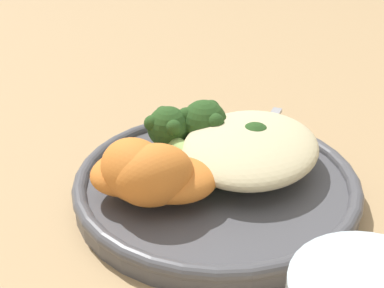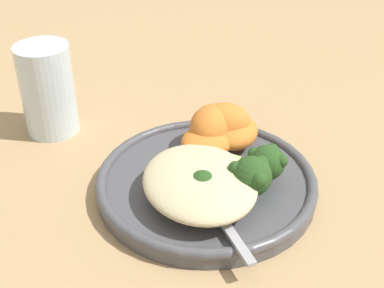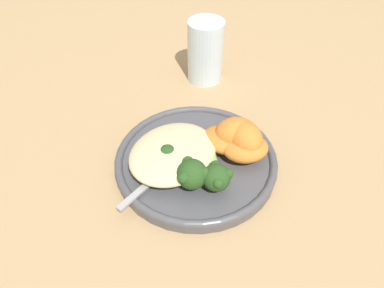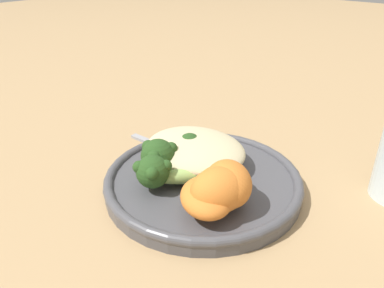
% 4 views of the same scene
% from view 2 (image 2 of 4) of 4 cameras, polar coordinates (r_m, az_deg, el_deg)
% --- Properties ---
extents(ground_plane, '(4.00, 4.00, 0.00)m').
position_cam_2_polar(ground_plane, '(0.60, 0.44, -4.11)').
color(ground_plane, tan).
extents(plate, '(0.24, 0.24, 0.02)m').
position_cam_2_polar(plate, '(0.58, 1.53, -4.10)').
color(plate, '#4C4C51').
rests_on(plate, ground_plane).
extents(quinoa_mound, '(0.13, 0.11, 0.03)m').
position_cam_2_polar(quinoa_mound, '(0.54, 0.81, -4.08)').
color(quinoa_mound, beige).
rests_on(quinoa_mound, plate).
extents(broccoli_stalk_0, '(0.07, 0.08, 0.03)m').
position_cam_2_polar(broccoli_stalk_0, '(0.56, -0.89, -3.17)').
color(broccoli_stalk_0, '#8EB25B').
rests_on(broccoli_stalk_0, plate).
extents(broccoli_stalk_1, '(0.10, 0.05, 0.03)m').
position_cam_2_polar(broccoli_stalk_1, '(0.54, 1.12, -3.97)').
color(broccoli_stalk_1, '#8EB25B').
rests_on(broccoli_stalk_1, plate).
extents(broccoli_stalk_2, '(0.10, 0.06, 0.04)m').
position_cam_2_polar(broccoli_stalk_2, '(0.55, 5.61, -3.18)').
color(broccoli_stalk_2, '#8EB25B').
rests_on(broccoli_stalk_2, plate).
extents(broccoli_stalk_3, '(0.09, 0.10, 0.04)m').
position_cam_2_polar(broccoli_stalk_3, '(0.57, 6.51, -1.87)').
color(broccoli_stalk_3, '#8EB25B').
rests_on(broccoli_stalk_3, plate).
extents(sweet_potato_chunk_0, '(0.08, 0.08, 0.05)m').
position_cam_2_polar(sweet_potato_chunk_0, '(0.62, 2.15, 1.97)').
color(sweet_potato_chunk_0, orange).
rests_on(sweet_potato_chunk_0, plate).
extents(sweet_potato_chunk_1, '(0.07, 0.08, 0.03)m').
position_cam_2_polar(sweet_potato_chunk_1, '(0.61, 1.84, 0.45)').
color(sweet_potato_chunk_1, orange).
rests_on(sweet_potato_chunk_1, plate).
extents(sweet_potato_chunk_2, '(0.09, 0.08, 0.03)m').
position_cam_2_polar(sweet_potato_chunk_2, '(0.62, 4.54, 1.30)').
color(sweet_potato_chunk_2, orange).
rests_on(sweet_potato_chunk_2, plate).
extents(sweet_potato_chunk_3, '(0.07, 0.08, 0.05)m').
position_cam_2_polar(sweet_potato_chunk_3, '(0.62, 3.52, 2.26)').
color(sweet_potato_chunk_3, orange).
rests_on(sweet_potato_chunk_3, plate).
extents(spoon, '(0.11, 0.03, 0.01)m').
position_cam_2_polar(spoon, '(0.53, 2.51, -6.88)').
color(spoon, '#A3A3A8').
rests_on(spoon, plate).
extents(water_glass, '(0.07, 0.07, 0.12)m').
position_cam_2_polar(water_glass, '(0.69, -15.15, 5.62)').
color(water_glass, silver).
rests_on(water_glass, ground_plane).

